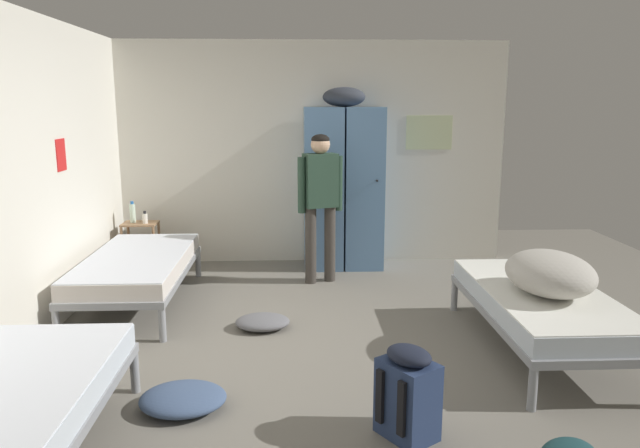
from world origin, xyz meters
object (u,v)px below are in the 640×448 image
object	(u,v)px
bed_right	(541,303)
clothes_pile_grey	(263,322)
bed_left_rear	(137,266)
bedding_heap	(550,273)
shelf_unit	(141,242)
lotion_bottle	(145,218)
locker_bank	(343,185)
person_traveler	(320,194)
water_bottle	(133,213)
clothes_pile_denim	(183,399)
backpack_navy	(409,394)
bed_left_front	(0,411)

from	to	relation	value
bed_right	clothes_pile_grey	xyz separation A→B (m)	(-2.18, 0.54, -0.32)
bed_left_rear	bedding_heap	bearing A→B (deg)	-20.86
bed_right	clothes_pile_grey	world-z (taller)	bed_right
shelf_unit	lotion_bottle	bearing A→B (deg)	-29.74
lotion_bottle	clothes_pile_grey	size ratio (longest dim) A/B	0.30
lotion_bottle	locker_bank	bearing A→B (deg)	4.38
shelf_unit	person_traveler	xyz separation A→B (m)	(2.02, -0.48, 0.61)
bed_left_rear	water_bottle	xyz separation A→B (m)	(-0.33, 1.17, 0.30)
locker_bank	clothes_pile_grey	distance (m)	2.32
clothes_pile_grey	bedding_heap	bearing A→B (deg)	-15.94
bed_right	bedding_heap	xyz separation A→B (m)	(0.01, -0.09, 0.27)
person_traveler	bed_left_rear	bearing A→B (deg)	-159.26
locker_bank	lotion_bottle	xyz separation A→B (m)	(-2.24, -0.17, -0.34)
person_traveler	water_bottle	bearing A→B (deg)	166.59
clothes_pile_denim	bedding_heap	bearing A→B (deg)	15.20
locker_bank	bed_right	bearing A→B (deg)	-61.86
water_bottle	backpack_navy	xyz separation A→B (m)	(2.47, -3.55, -0.42)
shelf_unit	clothes_pile_grey	size ratio (longest dim) A/B	1.23
backpack_navy	shelf_unit	bearing A→B (deg)	124.12
clothes_pile_denim	water_bottle	bearing A→B (deg)	109.21
shelf_unit	bed_right	distance (m)	4.34
bed_left_rear	water_bottle	bearing A→B (deg)	105.75
bedding_heap	person_traveler	world-z (taller)	person_traveler
shelf_unit	backpack_navy	xyz separation A→B (m)	(2.39, -3.53, -0.09)
bed_right	bedding_heap	size ratio (longest dim) A/B	2.34
lotion_bottle	backpack_navy	bearing A→B (deg)	-56.36
water_bottle	clothes_pile_denim	bearing A→B (deg)	-70.79
locker_bank	shelf_unit	size ratio (longest dim) A/B	3.63
bed_right	bed_left_rear	bearing A→B (deg)	160.37
shelf_unit	person_traveler	distance (m)	2.16
locker_bank	clothes_pile_denim	bearing A→B (deg)	-111.29
bedding_heap	bed_left_rear	bearing A→B (deg)	159.14
bed_left_rear	clothes_pile_denim	xyz separation A→B (m)	(0.78, -2.01, -0.31)
bed_left_rear	lotion_bottle	distance (m)	1.15
bed_left_rear	bed_left_front	xyz separation A→B (m)	(0.00, -2.69, 0.00)
backpack_navy	clothes_pile_denim	size ratio (longest dim) A/B	1.00
locker_bank	backpack_navy	distance (m)	3.73
locker_bank	lotion_bottle	size ratio (longest dim) A/B	14.72
bed_left_rear	lotion_bottle	size ratio (longest dim) A/B	13.51
lotion_bottle	clothes_pile_denim	bearing A→B (deg)	-72.93
water_bottle	clothes_pile_grey	world-z (taller)	water_bottle
bed_left_rear	backpack_navy	bearing A→B (deg)	-48.01
bed_right	backpack_navy	bearing A→B (deg)	-136.94
locker_bank	shelf_unit	distance (m)	2.40
bed_right	lotion_bottle	world-z (taller)	lotion_bottle
bed_right	person_traveler	size ratio (longest dim) A/B	1.20
person_traveler	clothes_pile_denim	distance (m)	2.99
bed_left_front	backpack_navy	bearing A→B (deg)	8.31
bedding_heap	backpack_navy	world-z (taller)	bedding_heap
bed_right	water_bottle	size ratio (longest dim) A/B	7.84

